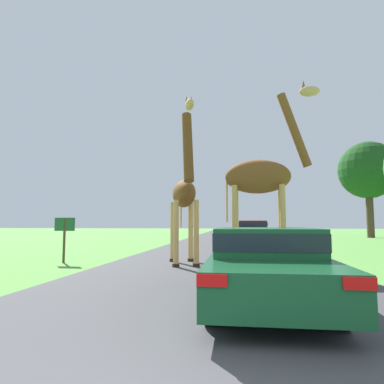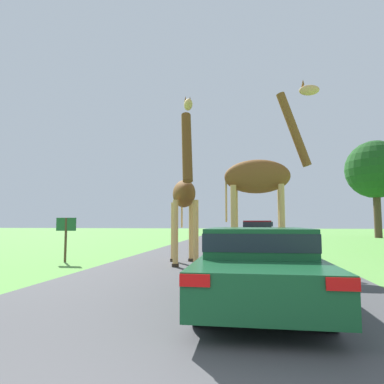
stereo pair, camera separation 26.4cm
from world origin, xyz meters
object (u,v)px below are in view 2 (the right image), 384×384
(car_lead_maroon, at_px, (258,262))
(car_queue_right, at_px, (257,232))
(sign_post, at_px, (66,231))
(giraffe_near_road, at_px, (184,193))
(giraffe_companion, at_px, (261,179))
(car_queue_left, at_px, (261,230))
(tree_right_cluster, at_px, (375,170))

(car_lead_maroon, relative_size, car_queue_right, 1.09)
(sign_post, bearing_deg, giraffe_near_road, -0.25)
(car_queue_right, relative_size, sign_post, 2.85)
(giraffe_near_road, height_order, giraffe_companion, giraffe_companion)
(giraffe_near_road, relative_size, car_queue_left, 1.11)
(giraffe_companion, bearing_deg, car_queue_left, -179.60)
(giraffe_companion, distance_m, car_queue_right, 12.38)
(giraffe_companion, relative_size, sign_post, 3.63)
(giraffe_companion, xyz_separation_m, car_queue_right, (0.27, 12.24, -1.81))
(car_queue_left, bearing_deg, car_lead_maroon, -92.71)
(tree_right_cluster, bearing_deg, sign_post, -129.15)
(car_queue_right, bearing_deg, car_lead_maroon, -91.89)
(giraffe_near_road, xyz_separation_m, sign_post, (-4.05, 0.02, -1.24))
(giraffe_near_road, relative_size, car_queue_right, 1.18)
(sign_post, bearing_deg, car_queue_left, 67.71)
(car_queue_left, bearing_deg, giraffe_companion, -92.46)
(car_queue_left, distance_m, sign_post, 19.05)
(car_queue_left, xyz_separation_m, tree_right_cluster, (10.34, 3.95, 5.26))
(sign_post, bearing_deg, car_lead_maroon, -38.45)
(car_lead_maroon, relative_size, sign_post, 3.12)
(giraffe_near_road, bearing_deg, car_queue_right, -117.47)
(car_queue_left, bearing_deg, sign_post, -112.29)
(giraffe_near_road, height_order, car_queue_right, giraffe_near_road)
(car_lead_maroon, relative_size, tree_right_cluster, 0.54)
(giraffe_near_road, distance_m, car_queue_left, 17.99)
(car_queue_left, height_order, tree_right_cluster, tree_right_cluster)
(giraffe_companion, xyz_separation_m, car_lead_maroon, (-0.27, -4.01, -1.91))
(car_lead_maroon, height_order, sign_post, sign_post)
(giraffe_near_road, distance_m, car_queue_right, 11.78)
(car_queue_right, height_order, car_queue_left, car_queue_left)
(tree_right_cluster, xyz_separation_m, sign_post, (-17.57, -21.58, -4.99))
(giraffe_near_road, distance_m, giraffe_companion, 2.55)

